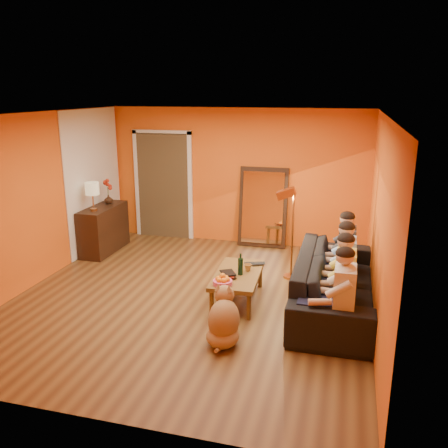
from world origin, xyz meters
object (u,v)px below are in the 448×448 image
(laptop, at_px, (255,265))
(table_lamp, at_px, (93,197))
(mirror_frame, at_px, (263,207))
(coffee_table, at_px, (238,287))
(sofa, at_px, (334,282))
(person_far_right, at_px, (346,252))
(sideboard, at_px, (104,229))
(vase, at_px, (109,199))
(tumbler, at_px, (248,268))
(wine_bottle, at_px, (240,264))
(person_mid_left, at_px, (345,280))
(person_far_left, at_px, (344,298))
(floor_lamp, at_px, (292,235))
(dog, at_px, (224,316))
(person_mid_right, at_px, (346,265))

(laptop, bearing_deg, table_lamp, 146.27)
(mirror_frame, distance_m, coffee_table, 2.62)
(sofa, bearing_deg, person_far_right, -11.31)
(sideboard, height_order, vase, vase)
(sofa, relative_size, vase, 15.50)
(mirror_frame, xyz_separation_m, table_lamp, (-2.79, -1.38, 0.34))
(mirror_frame, xyz_separation_m, vase, (-2.79, -0.83, 0.17))
(sideboard, bearing_deg, table_lamp, -90.00)
(table_lamp, xyz_separation_m, person_far_right, (4.37, -0.42, -0.49))
(sideboard, relative_size, sofa, 0.45)
(mirror_frame, bearing_deg, tumbler, -84.50)
(table_lamp, height_order, person_far_right, table_lamp)
(table_lamp, bearing_deg, wine_bottle, -22.58)
(mirror_frame, relative_size, sofa, 0.58)
(coffee_table, distance_m, person_mid_left, 1.56)
(table_lamp, bearing_deg, person_far_left, -25.31)
(floor_lamp, xyz_separation_m, dog, (-0.51, -2.26, -0.36))
(laptop, bearing_deg, person_far_left, -62.62)
(sofa, distance_m, dog, 1.79)
(coffee_table, xyz_separation_m, person_far_right, (1.46, 0.76, 0.40))
(dog, bearing_deg, floor_lamp, 78.64)
(vase, bearing_deg, person_mid_right, -19.14)
(table_lamp, xyz_separation_m, laptop, (3.09, -0.83, -0.67))
(dog, bearing_deg, mirror_frame, 94.96)
(table_lamp, distance_m, vase, 0.58)
(sofa, relative_size, person_mid_right, 2.15)
(person_far_right, bearing_deg, floor_lamp, 160.93)
(coffee_table, distance_m, wine_bottle, 0.37)
(sofa, bearing_deg, laptop, 78.37)
(mirror_frame, distance_m, sofa, 2.87)
(wine_bottle, xyz_separation_m, vase, (-2.96, 1.78, 0.36))
(sideboard, relative_size, person_mid_left, 0.97)
(person_far_left, relative_size, person_far_right, 1.00)
(coffee_table, xyz_separation_m, tumbler, (0.12, 0.12, 0.26))
(tumbler, bearing_deg, coffee_table, -135.00)
(coffee_table, bearing_deg, sofa, 1.89)
(coffee_table, relative_size, person_mid_right, 1.00)
(floor_lamp, height_order, dog, floor_lamp)
(mirror_frame, bearing_deg, person_mid_right, -56.05)
(coffee_table, height_order, person_far_left, person_far_left)
(sofa, height_order, person_far_right, person_far_right)
(person_far_left, bearing_deg, table_lamp, 154.69)
(person_far_left, distance_m, person_mid_left, 0.55)
(floor_lamp, bearing_deg, vase, 165.89)
(floor_lamp, xyz_separation_m, person_far_left, (0.83, -1.94, -0.11))
(person_mid_right, xyz_separation_m, person_far_right, (0.00, 0.55, 0.00))
(sideboard, distance_m, person_mid_right, 4.55)
(person_mid_left, relative_size, wine_bottle, 3.94)
(mirror_frame, height_order, person_far_right, mirror_frame)
(sofa, bearing_deg, tumbler, 89.63)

